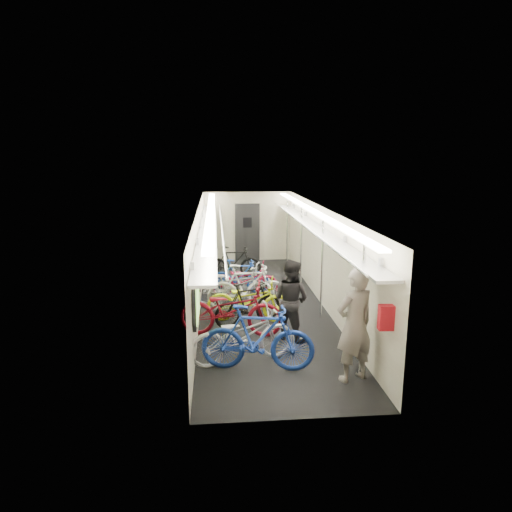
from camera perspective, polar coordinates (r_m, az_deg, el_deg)
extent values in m
plane|color=black|center=(11.32, 0.70, -6.17)|extent=(10.00, 10.00, 0.00)
plane|color=white|center=(10.80, 0.73, 5.98)|extent=(10.00, 10.00, 0.00)
plane|color=beige|center=(10.95, -7.12, -0.39)|extent=(0.00, 10.00, 10.00)
plane|color=beige|center=(11.25, 8.34, -0.09)|extent=(0.00, 10.00, 10.00)
plane|color=beige|center=(15.90, -1.11, 3.72)|extent=(3.00, 0.00, 3.00)
plane|color=beige|center=(6.26, 5.41, -10.33)|extent=(3.00, 0.00, 3.00)
cube|color=black|center=(7.85, -7.60, -5.23)|extent=(0.06, 1.10, 0.80)
cube|color=#8BD95E|center=(7.85, -7.30, -5.22)|extent=(0.02, 0.96, 0.66)
cube|color=black|center=(9.97, -7.08, -1.39)|extent=(0.06, 1.10, 0.80)
cube|color=#8BD95E|center=(9.97, -6.85, -1.38)|extent=(0.02, 0.96, 0.66)
cube|color=black|center=(12.11, -6.75, 1.10)|extent=(0.06, 1.10, 0.80)
cube|color=#8BD95E|center=(12.11, -6.56, 1.11)|extent=(0.02, 0.96, 0.66)
cube|color=black|center=(14.28, -6.52, 2.84)|extent=(0.06, 1.10, 0.80)
cube|color=#8BD95E|center=(14.28, -6.36, 2.84)|extent=(0.02, 0.96, 0.66)
cube|color=yellow|center=(8.89, -7.25, -2.77)|extent=(0.02, 0.22, 0.30)
cube|color=yellow|center=(11.03, -6.85, 0.23)|extent=(0.02, 0.22, 0.30)
cube|color=yellow|center=(13.18, -6.59, 2.26)|extent=(0.02, 0.22, 0.30)
cube|color=black|center=(15.87, -1.09, 2.97)|extent=(0.85, 0.08, 2.00)
cube|color=#999BA0|center=(10.81, -6.05, 3.35)|extent=(0.40, 9.70, 0.05)
cube|color=#999BA0|center=(11.06, 7.35, 3.53)|extent=(0.40, 9.70, 0.05)
cylinder|color=silver|center=(10.79, -4.31, 3.91)|extent=(0.04, 9.70, 0.04)
cylinder|color=silver|center=(10.98, 5.68, 4.03)|extent=(0.04, 9.70, 0.04)
cube|color=white|center=(10.75, -5.67, 5.57)|extent=(0.18, 9.60, 0.04)
cube|color=white|center=(10.99, 7.00, 5.69)|extent=(0.18, 9.60, 0.04)
cylinder|color=silver|center=(7.65, 13.06, -6.31)|extent=(0.05, 0.05, 2.38)
cylinder|color=silver|center=(10.24, 8.26, -1.33)|extent=(0.05, 0.05, 2.38)
cylinder|color=silver|center=(12.63, 5.68, 1.36)|extent=(0.05, 0.05, 2.38)
cylinder|color=silver|center=(15.05, 3.92, 3.20)|extent=(0.05, 0.05, 2.38)
imported|color=silver|center=(8.18, -1.71, -9.92)|extent=(2.03, 1.13, 1.01)
imported|color=#1A399F|center=(7.87, 0.20, -10.22)|extent=(2.01, 0.87, 1.17)
imported|color=maroon|center=(9.34, -3.16, -6.72)|extent=(2.20, 1.09, 1.11)
imported|color=black|center=(9.92, -0.94, -5.96)|extent=(1.66, 1.06, 0.97)
imported|color=#D2E115|center=(10.11, -0.88, -5.54)|extent=(1.97, 0.97, 0.99)
imported|color=silver|center=(10.77, -1.11, -3.98)|extent=(1.91, 0.57, 1.14)
imported|color=#A0A1A5|center=(11.01, -2.95, -3.72)|extent=(2.23, 1.40, 1.11)
imported|color=#1B43A7|center=(12.15, -2.07, -2.57)|extent=(1.57, 0.50, 0.94)
imported|color=maroon|center=(11.85, -1.43, -2.97)|extent=(1.85, 0.90, 0.93)
imported|color=black|center=(13.63, -2.79, -0.81)|extent=(1.65, 0.51, 0.99)
imported|color=gray|center=(7.58, 12.22, -8.41)|extent=(0.82, 0.68, 1.91)
imported|color=black|center=(9.13, 4.35, -5.45)|extent=(1.00, 0.99, 1.63)
cube|color=#B3111E|center=(7.07, 16.11, -7.39)|extent=(0.27, 0.16, 0.38)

